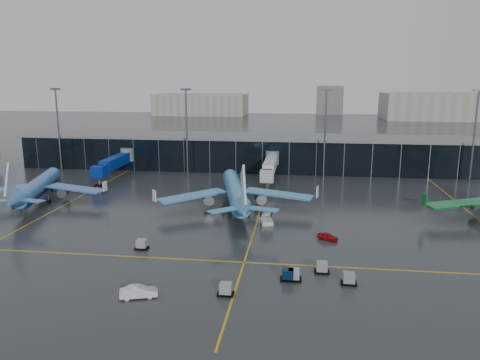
# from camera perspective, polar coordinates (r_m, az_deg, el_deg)

# --- Properties ---
(ground) EXTENTS (600.00, 600.00, 0.00)m
(ground) POSITION_cam_1_polar(r_m,az_deg,el_deg) (90.36, -4.67, -6.07)
(ground) COLOR #282B2D
(ground) RESTS_ON ground
(terminal_pier) EXTENTS (142.00, 17.00, 10.70)m
(terminal_pier) POSITION_cam_1_polar(r_m,az_deg,el_deg) (148.71, 0.31, 3.44)
(terminal_pier) COLOR black
(terminal_pier) RESTS_ON ground
(jet_bridges) EXTENTS (94.00, 27.50, 7.20)m
(jet_bridges) POSITION_cam_1_polar(r_m,az_deg,el_deg) (139.60, -15.12, 2.06)
(jet_bridges) COLOR #595B60
(jet_bridges) RESTS_ON ground
(flood_masts) EXTENTS (203.00, 0.50, 25.50)m
(flood_masts) POSITION_cam_1_polar(r_m,az_deg,el_deg) (135.21, 1.78, 6.13)
(flood_masts) COLOR #595B60
(flood_masts) RESTS_ON ground
(distant_hangars) EXTENTS (260.00, 71.00, 22.00)m
(distant_hangars) POSITION_cam_1_polar(r_m,az_deg,el_deg) (355.77, 12.74, 8.90)
(distant_hangars) COLOR #B2AD99
(distant_hangars) RESTS_ON ground
(taxi_lines) EXTENTS (220.00, 120.00, 0.02)m
(taxi_lines) POSITION_cam_1_polar(r_m,az_deg,el_deg) (98.93, 2.32, -4.38)
(taxi_lines) COLOR gold
(taxi_lines) RESTS_ON ground
(airliner_arkefly) EXTENTS (42.13, 45.41, 11.69)m
(airliner_arkefly) POSITION_cam_1_polar(r_m,az_deg,el_deg) (118.51, -23.50, 0.31)
(airliner_arkefly) COLOR #3A6FC0
(airliner_arkefly) RESTS_ON ground
(airliner_klm_near) EXTENTS (44.15, 47.92, 12.59)m
(airliner_klm_near) POSITION_cam_1_polar(r_m,az_deg,el_deg) (102.74, -0.61, -0.12)
(airliner_klm_near) COLOR #3A89BF
(airliner_klm_near) RESTS_ON ground
(baggage_carts) EXTENTS (35.80, 16.69, 1.70)m
(baggage_carts) POSITION_cam_1_polar(r_m,az_deg,el_deg) (69.97, 3.28, -11.03)
(baggage_carts) COLOR black
(baggage_carts) RESTS_ON ground
(mobile_airstair) EXTENTS (2.90, 3.63, 3.45)m
(mobile_airstair) POSITION_cam_1_polar(r_m,az_deg,el_deg) (93.55, 3.26, -4.90)
(mobile_airstair) COLOR silver
(mobile_airstair) RESTS_ON ground
(service_van_red) EXTENTS (4.02, 3.19, 1.28)m
(service_van_red) POSITION_cam_1_polar(r_m,az_deg,el_deg) (85.89, 10.64, -6.79)
(service_van_red) COLOR #A70C0E
(service_van_red) RESTS_ON ground
(service_van_white) EXTENTS (5.25, 3.24, 1.63)m
(service_van_white) POSITION_cam_1_polar(r_m,az_deg,el_deg) (64.98, -12.25, -13.17)
(service_van_white) COLOR white
(service_van_white) RESTS_ON ground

